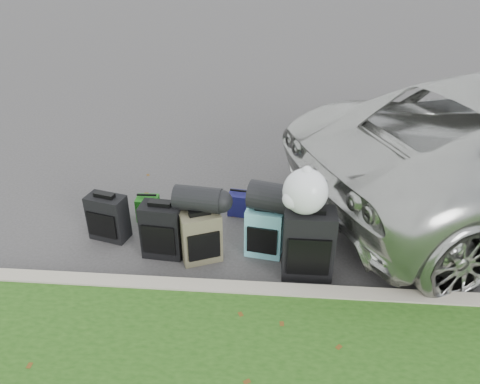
# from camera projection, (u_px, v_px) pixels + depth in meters

# --- Properties ---
(ground) EXTENTS (120.00, 120.00, 0.00)m
(ground) POSITION_uv_depth(u_px,v_px,m) (247.00, 240.00, 5.62)
(ground) COLOR #383535
(ground) RESTS_ON ground
(curb) EXTENTS (120.00, 0.18, 0.15)m
(curb) POSITION_uv_depth(u_px,v_px,m) (241.00, 292.00, 4.72)
(curb) COLOR #9E937F
(curb) RESTS_ON ground
(suitcase_small_black) EXTENTS (0.50, 0.35, 0.56)m
(suitcase_small_black) POSITION_uv_depth(u_px,v_px,m) (108.00, 217.00, 5.55)
(suitcase_small_black) COLOR black
(suitcase_small_black) RESTS_ON ground
(suitcase_large_black_left) EXTENTS (0.47, 0.31, 0.65)m
(suitcase_large_black_left) POSITION_uv_depth(u_px,v_px,m) (163.00, 230.00, 5.24)
(suitcase_large_black_left) COLOR black
(suitcase_large_black_left) RESTS_ON ground
(suitcase_olive) EXTENTS (0.50, 0.41, 0.59)m
(suitcase_olive) POSITION_uv_depth(u_px,v_px,m) (201.00, 237.00, 5.18)
(suitcase_olive) COLOR #45422E
(suitcase_olive) RESTS_ON ground
(suitcase_teal) EXTENTS (0.44, 0.31, 0.59)m
(suitcase_teal) POSITION_uv_depth(u_px,v_px,m) (264.00, 232.00, 5.26)
(suitcase_teal) COLOR #569EAF
(suitcase_teal) RESTS_ON ground
(suitcase_large_black_right) EXTENTS (0.53, 0.32, 0.79)m
(suitcase_large_black_right) POSITION_uv_depth(u_px,v_px,m) (308.00, 244.00, 4.89)
(suitcase_large_black_right) COLOR black
(suitcase_large_black_right) RESTS_ON ground
(tote_green) EXTENTS (0.28, 0.23, 0.31)m
(tote_green) POSITION_uv_depth(u_px,v_px,m) (148.00, 208.00, 5.96)
(tote_green) COLOR #1A6516
(tote_green) RESTS_ON ground
(tote_navy) EXTENTS (0.31, 0.25, 0.30)m
(tote_navy) POSITION_uv_depth(u_px,v_px,m) (240.00, 203.00, 6.08)
(tote_navy) COLOR navy
(tote_navy) RESTS_ON ground
(duffel_left) EXTENTS (0.54, 0.33, 0.28)m
(duffel_left) POSITION_uv_depth(u_px,v_px,m) (198.00, 199.00, 5.04)
(duffel_left) COLOR black
(duffel_left) RESTS_ON suitcase_olive
(duffel_right) EXTENTS (0.64, 0.46, 0.32)m
(duffel_right) POSITION_uv_depth(u_px,v_px,m) (275.00, 198.00, 5.02)
(duffel_right) COLOR black
(duffel_right) RESTS_ON suitcase_teal
(trash_bag) EXTENTS (0.45, 0.45, 0.45)m
(trash_bag) POSITION_uv_depth(u_px,v_px,m) (305.00, 191.00, 4.60)
(trash_bag) COLOR white
(trash_bag) RESTS_ON suitcase_large_black_right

